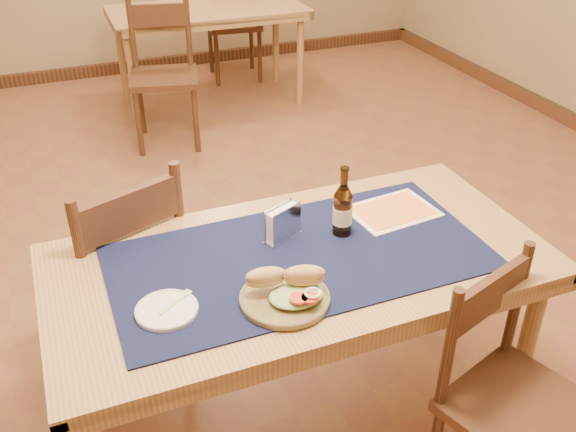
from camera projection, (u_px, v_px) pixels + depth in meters
name	position (u px, v px, depth m)	size (l,w,h in m)	color
main_table	(299.00, 278.00, 2.10)	(1.60, 0.80, 0.75)	#A1814C
placemat	(300.00, 257.00, 2.05)	(1.20, 0.60, 0.01)	#0F1739
baseboard	(233.00, 288.00, 3.05)	(6.00, 7.00, 0.10)	#4D2C1B
back_table	(208.00, 19.00, 4.89)	(1.48, 0.76, 0.75)	#A1814C
chair_main_far	(120.00, 274.00, 2.40)	(0.57, 0.57, 0.96)	#4D2C1B
chair_main_near	(513.00, 398.00, 1.94)	(0.51, 0.51, 0.87)	#4D2C1B
chair_back_near	(164.00, 72.00, 4.36)	(0.53, 0.53, 0.96)	#4D2C1B
chair_back_far	(234.00, 23.00, 5.46)	(0.49, 0.49, 0.94)	#4D2C1B
sandwich_plate	(287.00, 292.00, 1.85)	(0.27, 0.27, 0.10)	brown
side_plate	(167.00, 310.00, 1.81)	(0.18, 0.18, 0.01)	white
fork	(178.00, 300.00, 1.84)	(0.11, 0.09, 0.00)	#A2E980
beer_bottle	(343.00, 210.00, 2.12)	(0.07, 0.07, 0.25)	#3F250B
napkin_holder	(283.00, 223.00, 2.11)	(0.14, 0.10, 0.12)	silver
menu_card	(393.00, 211.00, 2.29)	(0.32, 0.25, 0.01)	#FCE6BE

